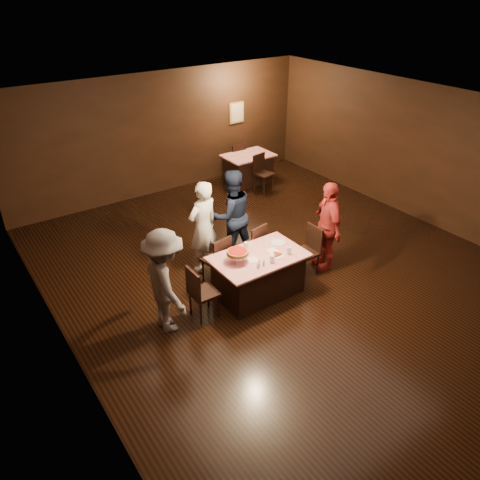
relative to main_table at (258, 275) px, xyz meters
name	(u,v)px	position (x,y,z in m)	size (l,w,h in m)	color
room	(297,169)	(0.81, 0.06, 1.75)	(10.00, 10.04, 3.02)	black
main_table	(258,275)	(0.00, 0.00, 0.00)	(1.60, 1.00, 0.77)	#A60B1B
back_table	(248,168)	(2.85, 4.25, 0.00)	(1.30, 0.90, 0.77)	#AD0B16
chair_far_left	(216,259)	(-0.40, 0.75, 0.09)	(0.42, 0.42, 0.95)	black
chair_far_right	(251,246)	(0.40, 0.75, 0.09)	(0.42, 0.42, 0.95)	black
chair_end_left	(204,292)	(-1.10, 0.00, 0.09)	(0.42, 0.42, 0.95)	black
chair_end_right	(306,252)	(1.10, 0.00, 0.09)	(0.42, 0.42, 0.95)	black
chair_back_near	(264,173)	(2.85, 3.55, 0.09)	(0.42, 0.42, 0.95)	black
chair_back_far	(236,159)	(2.85, 4.85, 0.09)	(0.42, 0.42, 0.95)	black
diner_white_jacket	(203,227)	(-0.36, 1.23, 0.51)	(0.65, 0.43, 1.79)	silver
diner_navy_hoodie	(231,215)	(0.33, 1.32, 0.53)	(0.89, 0.69, 1.83)	black
diner_grey_knit	(165,282)	(-1.72, 0.08, 0.49)	(1.13, 0.65, 1.75)	#5B5A5F
diner_red_shirt	(327,226)	(1.59, -0.01, 0.49)	(1.02, 0.43, 1.74)	#AA2A29
pizza_stand	(238,253)	(-0.40, 0.05, 0.57)	(0.38, 0.38, 0.22)	black
plate_with_slice	(277,255)	(0.25, -0.18, 0.41)	(0.25, 0.25, 0.06)	white
plate_empty	(278,243)	(0.55, 0.15, 0.39)	(0.25, 0.25, 0.01)	white
glass_front_left	(272,259)	(0.05, -0.30, 0.46)	(0.08, 0.08, 0.14)	silver
glass_front_right	(289,251)	(0.45, -0.25, 0.46)	(0.08, 0.08, 0.14)	silver
glass_back	(246,246)	(-0.05, 0.30, 0.46)	(0.08, 0.08, 0.14)	silver
condiments	(260,264)	(-0.18, -0.28, 0.43)	(0.17, 0.10, 0.09)	silver
napkin_center	(272,251)	(0.30, 0.00, 0.39)	(0.16, 0.16, 0.01)	white
napkin_left	(253,260)	(-0.15, -0.05, 0.39)	(0.16, 0.16, 0.01)	white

